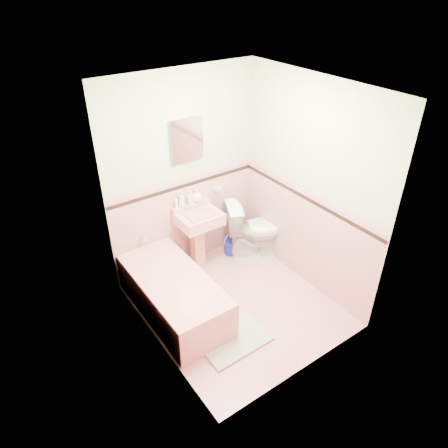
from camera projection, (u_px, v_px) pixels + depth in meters
floor at (236, 305)px, 4.85m from camera, size 2.20×2.20×0.00m
ceiling at (241, 88)px, 3.52m from camera, size 2.20×2.20×0.00m
wall_back at (183, 175)px, 4.95m from camera, size 2.50×0.00×2.50m
wall_front at (317, 270)px, 3.42m from camera, size 2.50×0.00×2.50m
wall_left at (149, 247)px, 3.70m from camera, size 0.00×2.50×2.50m
wall_right at (309, 188)px, 4.67m from camera, size 0.00×2.50×2.50m
wainscot_back at (187, 222)px, 5.28m from camera, size 2.00×0.00×2.00m
wainscot_front at (308, 325)px, 3.78m from camera, size 2.00×0.00×2.00m
wainscot_left at (156, 300)px, 4.05m from camera, size 0.00×2.20×2.20m
wainscot_right at (302, 236)px, 5.01m from camera, size 0.00×2.20×2.20m
accent_back at (185, 186)px, 5.00m from camera, size 2.00×0.00×2.00m
accent_front at (314, 281)px, 3.50m from camera, size 2.00×0.00×2.00m
accent_left at (152, 258)px, 3.78m from camera, size 0.00×2.20×2.20m
accent_right at (307, 198)px, 4.73m from camera, size 0.00×2.20×2.20m
cap_back at (184, 178)px, 4.95m from camera, size 2.00×0.00×2.00m
cap_front at (315, 271)px, 3.45m from camera, size 2.00×0.00×2.00m
cap_left at (151, 249)px, 3.72m from camera, size 0.00×2.20×2.20m
cap_right at (307, 191)px, 4.68m from camera, size 0.00×2.20×2.20m
bathtub at (174, 296)px, 4.65m from camera, size 0.70×1.50×0.45m
tub_faucet at (143, 237)px, 4.94m from camera, size 0.04×0.12×0.04m
sink at (200, 241)px, 5.25m from camera, size 0.52×0.48×0.82m
sink_faucet at (192, 199)px, 5.06m from camera, size 0.02×0.02×0.10m
medicine_cabinet at (186, 140)px, 4.71m from camera, size 0.40×0.04×0.50m
soap_dish at (218, 189)px, 5.31m from camera, size 0.11×0.07×0.04m
soap_bottle_left at (182, 199)px, 5.01m from camera, size 0.09×0.09×0.21m
soap_bottle_mid at (190, 197)px, 5.08m from camera, size 0.08×0.09×0.17m
soap_bottle_right at (197, 195)px, 5.13m from camera, size 0.14×0.14×0.17m
tube at (176, 204)px, 5.00m from camera, size 0.04×0.04×0.12m
toilet at (255, 229)px, 5.50m from camera, size 0.91×0.73×0.81m
bucket at (231, 246)px, 5.67m from camera, size 0.25×0.25×0.23m
bath_mat at (234, 339)px, 4.39m from camera, size 0.74×0.50×0.03m
shoe at (222, 336)px, 4.38m from camera, size 0.15×0.09×0.05m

